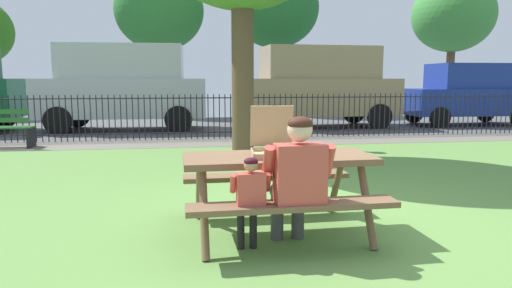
# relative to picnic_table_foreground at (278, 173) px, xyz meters

# --- Properties ---
(ground) EXTENTS (28.00, 10.86, 0.02)m
(ground) POSITION_rel_picnic_table_foreground_xyz_m (0.48, 1.75, -0.61)
(ground) COLOR #639144
(cobblestone_walkway) EXTENTS (28.00, 1.40, 0.01)m
(cobblestone_walkway) POSITION_rel_picnic_table_foreground_xyz_m (0.48, 6.49, -0.60)
(cobblestone_walkway) COLOR slate
(street_asphalt) EXTENTS (28.00, 6.48, 0.01)m
(street_asphalt) POSITION_rel_picnic_table_foreground_xyz_m (0.48, 10.43, -0.60)
(street_asphalt) COLOR #515154
(picnic_table_foreground) EXTENTS (1.83, 1.52, 0.79)m
(picnic_table_foreground) POSITION_rel_picnic_table_foreground_xyz_m (0.00, 0.00, 0.00)
(picnic_table_foreground) COLOR brown
(picnic_table_foreground) RESTS_ON ground
(pizza_box_open) EXTENTS (0.45, 0.51, 0.47)m
(pizza_box_open) POSITION_rel_picnic_table_foreground_xyz_m (-0.05, 0.01, 0.26)
(pizza_box_open) COLOR tan
(pizza_box_open) RESTS_ON picnic_table_foreground
(adult_at_table) EXTENTS (0.61, 0.60, 1.19)m
(adult_at_table) POSITION_rel_picnic_table_foreground_xyz_m (0.06, -0.50, 0.06)
(adult_at_table) COLOR #454545
(adult_at_table) RESTS_ON ground
(child_at_table) EXTENTS (0.34, 0.33, 0.86)m
(child_at_table) POSITION_rel_picnic_table_foreground_xyz_m (-0.35, -0.54, -0.08)
(child_at_table) COLOR black
(child_at_table) RESTS_ON ground
(iron_fence_streetside) EXTENTS (22.32, 0.03, 1.12)m
(iron_fence_streetside) POSITION_rel_picnic_table_foreground_xyz_m (0.48, 7.19, -0.03)
(iron_fence_streetside) COLOR black
(iron_fence_streetside) RESTS_ON ground
(lamp_post_walkway) EXTENTS (0.28, 0.28, 4.37)m
(lamp_post_walkway) POSITION_rel_picnic_table_foreground_xyz_m (0.25, 6.45, 2.04)
(lamp_post_walkway) COLOR #2D382D
(lamp_post_walkway) RESTS_ON ground
(parked_car_left) EXTENTS (4.76, 2.19, 2.46)m
(parked_car_left) POSITION_rel_picnic_table_foreground_xyz_m (-2.70, 9.56, 0.71)
(parked_car_left) COLOR #B3B9BA
(parked_car_left) RESTS_ON ground
(parked_car_center) EXTENTS (4.78, 2.23, 2.46)m
(parked_car_center) POSITION_rel_picnic_table_foreground_xyz_m (3.13, 9.56, 0.71)
(parked_car_center) COLOR #9E855E
(parked_car_center) RESTS_ON ground
(parked_car_right) EXTENTS (3.92, 1.88, 1.98)m
(parked_car_right) POSITION_rel_picnic_table_foreground_xyz_m (8.08, 9.56, 0.41)
(parked_car_right) COLOR navy
(parked_car_right) RESTS_ON ground
(far_tree_midleft) EXTENTS (3.59, 3.59, 5.86)m
(far_tree_midleft) POSITION_rel_picnic_table_foreground_xyz_m (-1.94, 15.27, 3.61)
(far_tree_midleft) COLOR brown
(far_tree_midleft) RESTS_ON ground
(far_tree_center) EXTENTS (3.66, 3.66, 6.08)m
(far_tree_center) POSITION_rel_picnic_table_foreground_xyz_m (2.83, 15.27, 3.82)
(far_tree_center) COLOR brown
(far_tree_center) RESTS_ON ground
(far_tree_midright) EXTENTS (3.59, 3.59, 5.92)m
(far_tree_midright) POSITION_rel_picnic_table_foreground_xyz_m (10.90, 15.27, 3.68)
(far_tree_midright) COLOR brown
(far_tree_midright) RESTS_ON ground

